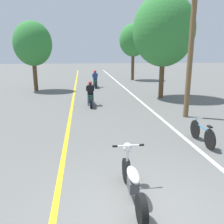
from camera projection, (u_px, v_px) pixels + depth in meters
name	position (u px, v px, depth m)	size (l,w,h in m)	color
ground_plane	(142.00, 212.00, 4.63)	(120.00, 120.00, 0.00)	#60605E
lane_stripe_center	(74.00, 97.00, 16.37)	(0.14, 48.00, 0.01)	yellow
lane_stripe_edge	(134.00, 95.00, 16.89)	(0.14, 48.00, 0.01)	white
utility_pole	(191.00, 48.00, 10.62)	(1.10, 0.24, 6.18)	brown
roadside_tree_right_near	(164.00, 30.00, 15.06)	(3.98, 3.58, 6.65)	#513A23
roadside_tree_right_far	(133.00, 40.00, 25.10)	(2.96, 2.67, 5.92)	#513A23
roadside_tree_left	(33.00, 44.00, 18.13)	(2.92, 2.63, 5.31)	#513A23
motorcycle_foreground	(132.00, 180.00, 4.99)	(0.72, 2.06, 1.02)	black
motorcycle_rider_lead	(90.00, 97.00, 13.68)	(0.50, 2.03, 1.40)	black
motorcycle_rider_far	(95.00, 81.00, 20.66)	(0.50, 2.05, 1.47)	black
bicycle_parked	(202.00, 133.00, 8.00)	(0.44, 1.69, 0.78)	black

